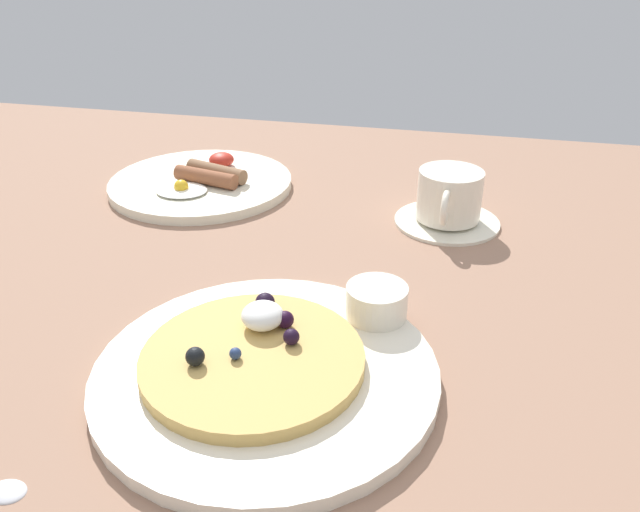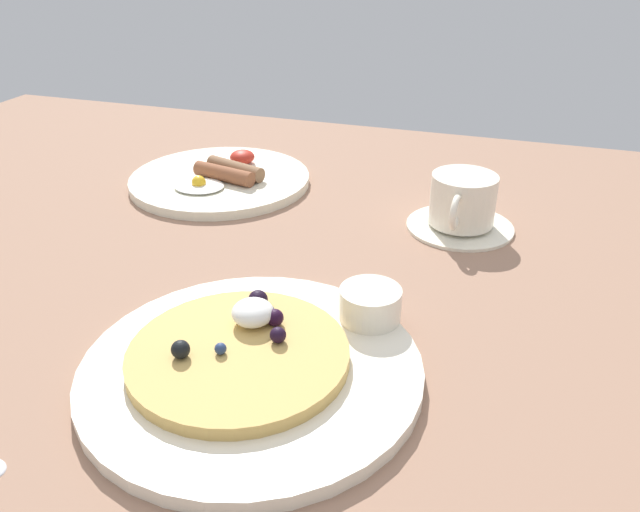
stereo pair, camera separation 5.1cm
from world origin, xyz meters
TOP-DOWN VIEW (x-y plane):
  - ground_plane at (0.00, 0.00)cm, footprint 167.00×116.94cm
  - pancake_plate at (3.91, -16.08)cm, footprint 29.36×29.36cm
  - pancake_with_berries at (2.73, -15.74)cm, footprint 19.03×19.03cm
  - syrup_ramekin at (11.82, -6.26)cm, footprint 5.86×5.86cm
  - breakfast_plate at (-18.33, 23.33)cm, footprint 26.30×26.30cm
  - fried_breakfast at (-17.14, 22.97)cm, footprint 11.39×15.98cm
  - coffee_saucer at (17.25, 19.14)cm, footprint 13.46×13.46cm
  - coffee_cup at (17.24, 18.97)cm, footprint 8.13×11.30cm

SIDE VIEW (x-z plane):
  - ground_plane at x=0.00cm, z-range -3.00..0.00cm
  - coffee_saucer at x=17.25cm, z-range 0.00..0.83cm
  - breakfast_plate at x=-18.33cm, z-range 0.00..1.33cm
  - pancake_plate at x=3.91cm, z-range 0.00..1.34cm
  - pancake_with_berries at x=2.73cm, z-range 0.37..3.87cm
  - fried_breakfast at x=-17.14cm, z-range 1.07..3.46cm
  - syrup_ramekin at x=11.82cm, z-range 1.39..4.52cm
  - coffee_cup at x=17.24cm, z-range 0.94..7.23cm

